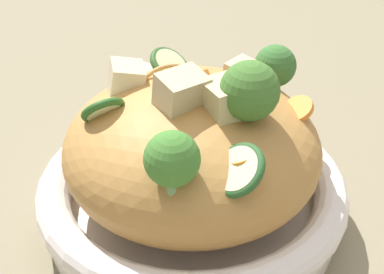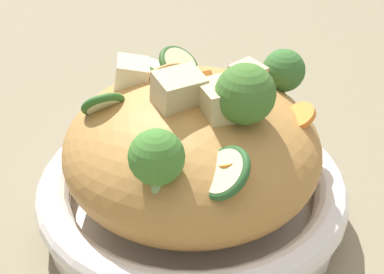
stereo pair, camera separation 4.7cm
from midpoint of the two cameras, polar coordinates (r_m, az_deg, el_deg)
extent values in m
plane|color=#7D7459|center=(0.53, -2.59, -8.31)|extent=(3.00, 3.00, 0.00)
cylinder|color=white|center=(0.52, -2.62, -7.34)|extent=(0.25, 0.25, 0.02)
torus|color=white|center=(0.50, -2.70, -5.03)|extent=(0.27, 0.27, 0.03)
ellipsoid|color=#B58241|center=(0.48, -2.82, -1.20)|extent=(0.22, 0.22, 0.11)
torus|color=#B58747|center=(0.46, -5.30, 5.19)|extent=(0.07, 0.07, 0.02)
torus|color=#B58841|center=(0.46, -1.56, 1.17)|extent=(0.08, 0.07, 0.03)
torus|color=#B37E43|center=(0.48, -0.07, 2.16)|extent=(0.07, 0.07, 0.02)
torus|color=#BE7B3D|center=(0.46, -7.50, 1.22)|extent=(0.04, 0.04, 0.02)
cone|color=#8CB974|center=(0.39, -5.41, -4.92)|extent=(0.02, 0.02, 0.02)
sphere|color=#427E31|center=(0.38, -5.58, -2.31)|extent=(0.05, 0.05, 0.04)
cone|color=#93AE6B|center=(0.52, 5.49, 4.77)|extent=(0.02, 0.02, 0.02)
sphere|color=#386C31|center=(0.51, 5.63, 7.00)|extent=(0.04, 0.04, 0.04)
cone|color=#98AD6B|center=(0.43, 2.48, 1.90)|extent=(0.03, 0.03, 0.01)
sphere|color=#42742F|center=(0.42, 2.55, 4.53)|extent=(0.06, 0.06, 0.05)
cylinder|color=orange|center=(0.40, 1.89, -2.37)|extent=(0.03, 0.03, 0.01)
cylinder|color=orange|center=(0.47, -2.41, 5.80)|extent=(0.03, 0.03, 0.02)
cylinder|color=orange|center=(0.47, 7.65, 2.66)|extent=(0.03, 0.03, 0.02)
cylinder|color=orange|center=(0.51, 3.07, 6.27)|extent=(0.04, 0.04, 0.02)
cylinder|color=beige|center=(0.45, -11.82, 2.57)|extent=(0.03, 0.03, 0.03)
torus|color=#295E22|center=(0.45, -11.82, 2.57)|extent=(0.03, 0.04, 0.03)
cylinder|color=beige|center=(0.52, -4.88, 7.10)|extent=(0.04, 0.04, 0.02)
torus|color=#2F5826|center=(0.52, -4.88, 7.10)|extent=(0.05, 0.05, 0.03)
cylinder|color=beige|center=(0.39, 1.67, -3.32)|extent=(0.04, 0.03, 0.03)
torus|color=#275627|center=(0.39, 1.67, -3.32)|extent=(0.05, 0.04, 0.03)
cylinder|color=beige|center=(0.54, -6.79, 6.47)|extent=(0.04, 0.04, 0.02)
torus|color=#2B5527|center=(0.54, -6.79, 6.47)|extent=(0.05, 0.05, 0.02)
cube|color=beige|center=(0.48, -9.36, 5.69)|extent=(0.04, 0.04, 0.03)
cube|color=#C6B68E|center=(0.43, -4.22, 4.16)|extent=(0.04, 0.04, 0.04)
cube|color=#D1B68F|center=(0.48, 2.19, 6.14)|extent=(0.03, 0.03, 0.02)
cube|color=#C6B987|center=(0.43, 0.34, 3.56)|extent=(0.04, 0.04, 0.03)
camera|label=1|loc=(0.02, -92.86, -1.87)|focal=53.58mm
camera|label=2|loc=(0.02, 87.14, 1.87)|focal=53.58mm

